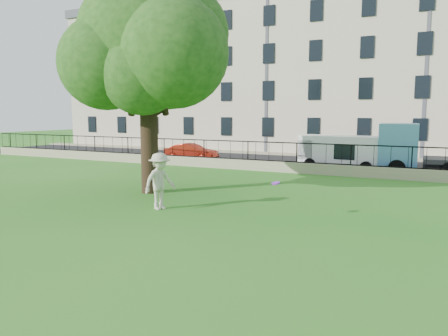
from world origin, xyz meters
The scene contains 12 objects.
ground centered at (0.00, 0.00, 0.00)m, with size 120.00×120.00×0.00m, color #22711B.
retaining_wall centered at (0.00, 12.00, 0.30)m, with size 50.00×0.40×0.60m, color gray.
iron_railing centered at (0.00, 12.00, 1.15)m, with size 50.00×0.05×1.13m.
street centered at (0.00, 16.70, 0.01)m, with size 60.00×9.00×0.01m, color black.
sidewalk centered at (0.00, 21.90, 0.06)m, with size 60.00×1.40×0.12m, color gray.
building_row centered at (0.00, 27.57, 6.92)m, with size 56.40×10.40×13.80m.
tree centered at (-3.92, 3.40, 6.26)m, with size 7.81×6.01×9.52m.
man centered at (-1.50, 0.81, 1.01)m, with size 1.30×0.75×2.01m, color beige.
frisbee centered at (2.69, 1.17, 1.20)m, with size 0.27×0.27×0.03m, color purple.
red_sedan centered at (-8.37, 14.40, 0.62)m, with size 1.31×3.76×1.24m, color #A62314.
white_van centered at (2.00, 14.53, 1.02)m, with size 4.85×1.89×2.04m, color white.
blue_truck centered at (7.50, 14.40, 1.40)m, with size 6.70×2.38×2.81m, color #4E8CB8.
Camera 1 is at (7.37, -11.75, 3.43)m, focal length 35.00 mm.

